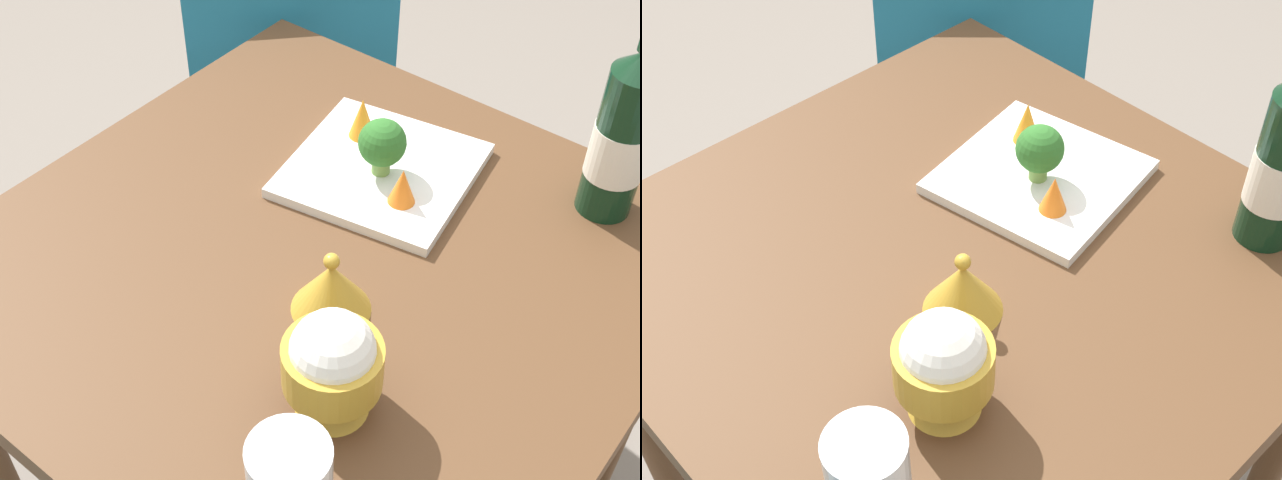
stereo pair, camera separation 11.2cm
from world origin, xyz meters
TOP-DOWN VIEW (x-y plane):
  - dining_table at (0.00, 0.00)m, footprint 0.86×0.86m
  - chair_by_wall at (-0.50, 0.53)m, footprint 0.57×0.57m
  - wine_bottle at (0.25, 0.32)m, footprint 0.08×0.08m
  - rice_bowl at (0.16, -0.17)m, footprint 0.11×0.11m
  - rice_bowl_lid at (0.07, -0.06)m, footprint 0.10×0.10m
  - serving_plate at (-0.03, 0.19)m, footprint 0.29×0.29m
  - broccoli_floret at (-0.03, 0.17)m, footprint 0.07×0.07m
  - carrot_garnish_left at (-0.10, 0.23)m, footprint 0.04×0.04m
  - carrot_garnish_right at (0.03, 0.14)m, footprint 0.04×0.04m

SIDE VIEW (x-z plane):
  - chair_by_wall at x=-0.50m, z-range 0.10..0.95m
  - dining_table at x=0.00m, z-range 0.27..1.00m
  - serving_plate at x=-0.03m, z-range 0.73..0.74m
  - rice_bowl_lid at x=0.07m, z-range 0.72..0.81m
  - carrot_garnish_right at x=0.03m, z-range 0.74..0.80m
  - carrot_garnish_left at x=-0.10m, z-range 0.74..0.81m
  - broccoli_floret at x=-0.03m, z-range 0.75..0.84m
  - rice_bowl at x=0.16m, z-range 0.73..0.87m
  - wine_bottle at x=0.25m, z-range 0.69..1.01m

